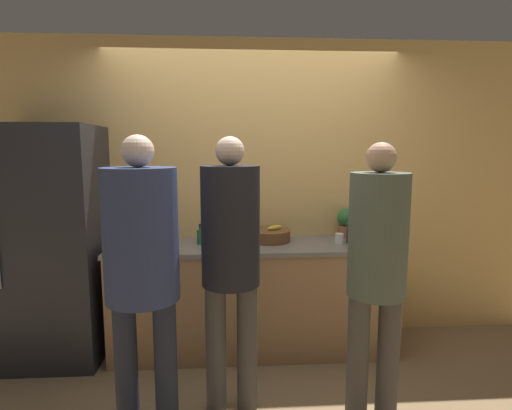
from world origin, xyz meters
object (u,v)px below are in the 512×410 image
(bottle_dark, at_px, (351,232))
(fruit_bowl, at_px, (269,235))
(person_left, at_px, (142,257))
(cup_white, at_px, (339,239))
(refrigerator, at_px, (52,245))
(bottle_green, at_px, (201,236))
(potted_plant, at_px, (347,222))
(person_right, at_px, (377,263))
(person_center, at_px, (231,251))
(utensil_crock, at_px, (369,229))

(bottle_dark, bearing_deg, fruit_bowl, 170.44)
(person_left, bearing_deg, cup_white, 35.37)
(bottle_dark, bearing_deg, refrigerator, -179.61)
(bottle_green, bearing_deg, cup_white, -2.93)
(bottle_green, height_order, potted_plant, potted_plant)
(person_right, bearing_deg, cup_white, 87.51)
(person_left, bearing_deg, person_center, 24.47)
(cup_white, bearing_deg, utensil_crock, 37.74)
(refrigerator, distance_m, bottle_green, 1.16)
(bottle_green, height_order, cup_white, bottle_green)
(cup_white, height_order, potted_plant, potted_plant)
(person_left, distance_m, bottle_green, 1.07)
(bottle_green, bearing_deg, person_left, -103.32)
(utensil_crock, distance_m, bottle_green, 1.49)
(fruit_bowl, bearing_deg, utensil_crock, 8.38)
(cup_white, relative_size, potted_plant, 0.33)
(person_center, distance_m, potted_plant, 1.43)
(fruit_bowl, height_order, bottle_green, bottle_green)
(utensil_crock, xyz_separation_m, potted_plant, (-0.21, -0.02, 0.07))
(utensil_crock, distance_m, cup_white, 0.43)
(bottle_dark, xyz_separation_m, potted_plant, (0.03, 0.22, 0.04))
(refrigerator, xyz_separation_m, fruit_bowl, (1.73, 0.13, 0.02))
(person_right, xyz_separation_m, cup_white, (0.04, 0.95, -0.07))
(person_right, height_order, utensil_crock, person_right)
(utensil_crock, bearing_deg, potted_plant, -174.44)
(potted_plant, bearing_deg, refrigerator, -174.32)
(person_left, height_order, fruit_bowl, person_left)
(fruit_bowl, height_order, potted_plant, potted_plant)
(utensil_crock, bearing_deg, cup_white, -142.26)
(refrigerator, xyz_separation_m, bottle_dark, (2.39, 0.02, 0.07))
(person_right, height_order, fruit_bowl, person_right)
(person_right, distance_m, fruit_bowl, 1.20)
(bottle_green, bearing_deg, person_right, -42.74)
(utensil_crock, bearing_deg, person_center, -140.34)
(person_left, distance_m, potted_plant, 1.94)
(potted_plant, bearing_deg, cup_white, -118.05)
(person_right, height_order, bottle_dark, person_right)
(person_left, bearing_deg, bottle_green, 76.68)
(person_right, distance_m, bottle_dark, 0.98)
(person_center, height_order, potted_plant, person_center)
(fruit_bowl, distance_m, bottle_green, 0.58)
(person_center, height_order, bottle_dark, person_center)
(person_left, bearing_deg, bottle_dark, 34.05)
(utensil_crock, distance_m, potted_plant, 0.23)
(utensil_crock, height_order, potted_plant, utensil_crock)
(refrigerator, height_order, person_right, refrigerator)
(person_right, relative_size, potted_plant, 6.72)
(person_left, height_order, bottle_dark, person_left)
(potted_plant, bearing_deg, bottle_green, -171.59)
(refrigerator, distance_m, person_right, 2.44)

